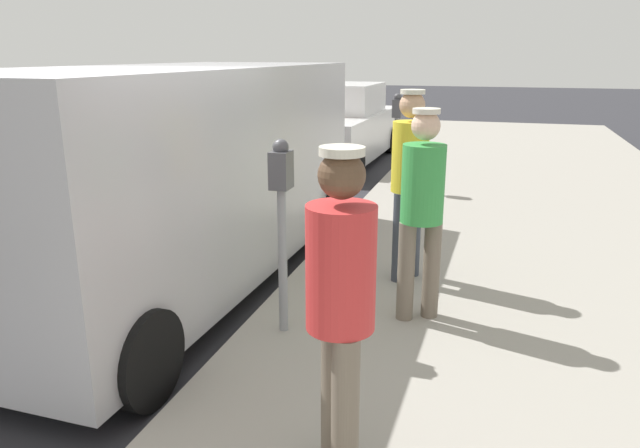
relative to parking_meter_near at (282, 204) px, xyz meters
The scene contains 9 objects.
ground_plane 1.81m from the parking_meter_near, behind, with size 80.00×80.00×0.00m, color #2D2D33.
sidewalk_slab 2.43m from the parking_meter_near, ahead, with size 5.00×32.00×0.15m, color #9E998E.
parking_meter_near is the anchor object (origin of this frame).
parking_meter_far 5.27m from the parking_meter_near, 90.00° to the left, with size 0.14×0.18×1.52m.
pedestrian_in_green 1.12m from the parking_meter_near, 28.68° to the left, with size 0.34×0.34×1.72m.
pedestrian_in_yellow 1.60m from the parking_meter_near, 61.89° to the left, with size 0.34×0.34×1.80m.
pedestrian_in_red 1.70m from the parking_meter_near, 60.38° to the right, with size 0.34×0.34×1.72m.
parked_van 1.82m from the parking_meter_near, 145.56° to the left, with size 2.25×5.25×2.15m.
parked_sedan_ahead 8.39m from the parking_meter_near, 102.05° to the left, with size 2.02×4.44×1.65m.
Camera 1 is at (2.85, -3.85, 2.27)m, focal length 33.35 mm.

